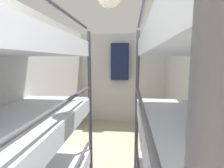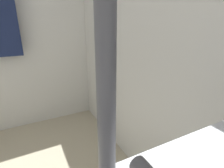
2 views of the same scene
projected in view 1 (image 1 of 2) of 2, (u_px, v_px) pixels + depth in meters
The scene contains 6 objects.
wall_left at pixel (26, 97), 2.20m from camera, with size 0.06×4.97×2.25m.
wall_right at pixel (209, 102), 1.97m from camera, with size 0.06×4.97×2.25m.
wall_back at pixel (123, 78), 4.51m from camera, with size 2.26×0.06×2.25m.
bunk_stack_left_near at pixel (3, 137), 1.21m from camera, with size 0.80×1.93×1.96m.
bunk_stack_right_near at pixel (206, 148), 1.07m from camera, with size 0.80×1.93×1.96m.
hanging_coat at pixel (120, 62), 4.31m from camera, with size 0.44×0.12×0.90m.
Camera 1 is at (0.21, 0.39, 1.59)m, focal length 28.00 mm.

